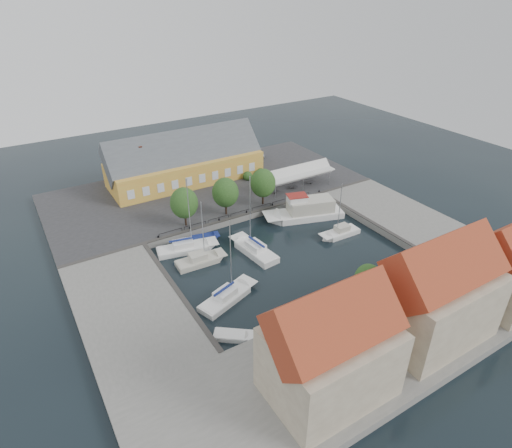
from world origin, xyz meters
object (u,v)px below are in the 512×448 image
(car_red, at_px, (186,203))
(west_boat_d, at_px, (227,298))
(west_boat_a, at_px, (186,249))
(west_boat_b, at_px, (200,261))
(center_sailboat, at_px, (254,251))
(launch_nw, at_px, (205,238))
(tent_canopy, at_px, (298,174))
(launch_sw, at_px, (233,337))
(car_silver, at_px, (255,155))
(trawler, at_px, (306,212))
(warehouse, at_px, (182,163))
(east_boat_b, at_px, (340,234))

(car_red, relative_size, west_boat_d, 0.36)
(west_boat_a, bearing_deg, west_boat_b, -84.52)
(center_sailboat, bearing_deg, car_red, 100.96)
(west_boat_b, relative_size, launch_nw, 2.16)
(tent_canopy, xyz_separation_m, west_boat_b, (-24.88, -11.55, -3.42))
(center_sailboat, xyz_separation_m, launch_sw, (-10.62, -13.05, -0.27))
(launch_nw, bearing_deg, car_silver, 45.07)
(center_sailboat, relative_size, trawler, 0.90)
(tent_canopy, distance_m, center_sailboat, 21.98)
(warehouse, height_order, west_boat_a, west_boat_a)
(center_sailboat, xyz_separation_m, east_boat_b, (13.78, -2.63, -0.10))
(center_sailboat, height_order, launch_sw, center_sailboat)
(east_boat_b, distance_m, launch_nw, 20.68)
(trawler, height_order, west_boat_d, west_boat_d)
(warehouse, xyz_separation_m, west_boat_b, (-8.29, -25.41, -4.17))
(warehouse, height_order, car_red, warehouse)
(center_sailboat, relative_size, west_boat_d, 1.08)
(center_sailboat, height_order, trawler, center_sailboat)
(warehouse, height_order, west_boat_b, warehouse)
(trawler, bearing_deg, tent_canopy, 62.96)
(tent_canopy, xyz_separation_m, center_sailboat, (-17.20, -13.27, -3.32))
(trawler, relative_size, launch_nw, 2.97)
(car_silver, relative_size, center_sailboat, 0.34)
(center_sailboat, relative_size, west_boat_a, 1.04)
(car_red, height_order, center_sailboat, center_sailboat)
(tent_canopy, height_order, trawler, trawler)
(east_boat_b, xyz_separation_m, launch_nw, (-18.21, 9.81, -0.17))
(center_sailboat, bearing_deg, west_boat_d, -138.83)
(car_silver, xyz_separation_m, launch_nw, (-22.75, -22.80, -1.63))
(car_red, distance_m, launch_nw, 9.75)
(east_boat_b, relative_size, west_boat_a, 0.80)
(launch_sw, bearing_deg, west_boat_b, 78.73)
(car_silver, height_order, west_boat_d, west_boat_d)
(launch_sw, bearing_deg, west_boat_a, 82.20)
(west_boat_b, bearing_deg, trawler, 8.24)
(west_boat_a, xyz_separation_m, west_boat_d, (-0.06, -12.78, -0.00))
(west_boat_d, bearing_deg, launch_nw, 75.51)
(car_silver, xyz_separation_m, launch_sw, (-28.95, -43.04, -1.63))
(east_boat_b, bearing_deg, car_red, 131.31)
(warehouse, bearing_deg, center_sailboat, -91.28)
(west_boat_a, distance_m, west_boat_b, 3.97)
(warehouse, height_order, tent_canopy, warehouse)
(west_boat_d, relative_size, launch_nw, 2.48)
(car_silver, bearing_deg, launch_sw, 167.24)
(trawler, relative_size, east_boat_b, 1.45)
(east_boat_b, distance_m, launch_sw, 26.54)
(tent_canopy, distance_m, west_boat_d, 32.68)
(west_boat_a, relative_size, launch_sw, 2.61)
(east_boat_b, bearing_deg, launch_sw, -156.88)
(car_red, xyz_separation_m, east_boat_b, (17.02, -19.36, -1.41))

